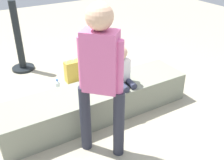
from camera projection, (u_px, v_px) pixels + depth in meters
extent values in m
plane|color=#A09982|center=(98.00, 114.00, 3.36)|extent=(12.00, 12.00, 0.00)
cube|color=gray|center=(97.00, 102.00, 3.27)|extent=(2.35, 0.55, 0.37)
cylinder|color=#2A2E43|center=(122.00, 85.00, 3.18)|extent=(0.10, 0.25, 0.08)
cylinder|color=#2A2E43|center=(130.00, 82.00, 3.24)|extent=(0.10, 0.25, 0.08)
cube|color=white|center=(120.00, 70.00, 3.22)|extent=(0.22, 0.16, 0.28)
sphere|color=#DBAD8C|center=(121.00, 53.00, 3.11)|extent=(0.16, 0.16, 0.16)
cylinder|color=#DBAD8C|center=(113.00, 73.00, 3.16)|extent=(0.05, 0.05, 0.21)
cylinder|color=#DBAD8C|center=(128.00, 68.00, 3.28)|extent=(0.05, 0.05, 0.21)
cylinder|color=#262936|center=(119.00, 124.00, 2.60)|extent=(0.11, 0.11, 0.74)
cylinder|color=#262936|center=(85.00, 119.00, 2.68)|extent=(0.11, 0.11, 0.74)
cube|color=#D4619C|center=(100.00, 62.00, 2.33)|extent=(0.35, 0.36, 0.56)
sphere|color=#DBAD8C|center=(99.00, 16.00, 2.14)|extent=(0.23, 0.23, 0.23)
cylinder|color=#D4619C|center=(119.00, 69.00, 2.32)|extent=(0.09, 0.09, 0.53)
cylinder|color=#D4619C|center=(83.00, 65.00, 2.39)|extent=(0.09, 0.09, 0.53)
cylinder|color=#E0594C|center=(97.00, 88.00, 3.19)|extent=(0.22, 0.22, 0.01)
cylinder|color=brown|center=(97.00, 85.00, 3.18)|extent=(0.10, 0.10, 0.05)
cylinder|color=silver|center=(97.00, 84.00, 3.17)|extent=(0.10, 0.10, 0.01)
cube|color=silver|center=(102.00, 86.00, 3.21)|extent=(0.11, 0.04, 0.00)
cube|color=gold|center=(73.00, 71.00, 4.05)|extent=(0.24, 0.13, 0.32)
torus|color=white|center=(69.00, 62.00, 3.95)|extent=(0.10, 0.01, 0.10)
torus|color=white|center=(76.00, 61.00, 4.00)|extent=(0.10, 0.01, 0.10)
cylinder|color=black|center=(23.00, 68.00, 4.47)|extent=(0.36, 0.36, 0.04)
cylinder|color=black|center=(18.00, 36.00, 4.19)|extent=(0.11, 0.11, 1.09)
cylinder|color=silver|center=(58.00, 88.00, 3.76)|extent=(0.07, 0.07, 0.18)
cone|color=silver|center=(57.00, 81.00, 3.71)|extent=(0.06, 0.06, 0.03)
cylinder|color=blue|center=(57.00, 80.00, 3.69)|extent=(0.03, 0.03, 0.02)
cylinder|color=red|center=(102.00, 64.00, 4.51)|extent=(0.07, 0.07, 0.12)
cube|color=white|center=(31.00, 107.00, 3.38)|extent=(0.29, 0.30, 0.14)
cube|color=black|center=(102.00, 83.00, 3.84)|extent=(0.33, 0.11, 0.23)
torus|color=black|center=(102.00, 75.00, 3.78)|extent=(0.24, 0.01, 0.24)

